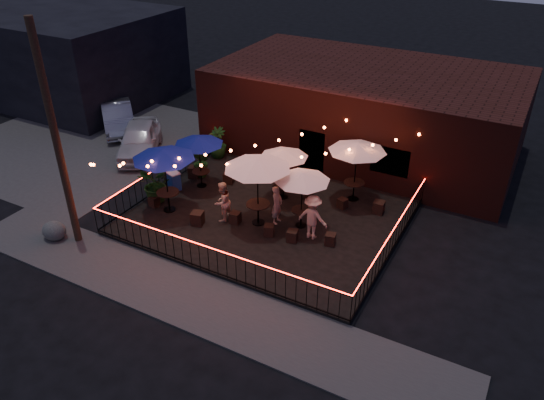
{
  "coord_description": "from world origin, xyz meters",
  "views": [
    {
      "loc": [
        8.52,
        -13.28,
        11.24
      ],
      "look_at": [
        0.27,
        1.88,
        1.0
      ],
      "focal_mm": 35.0,
      "sensor_mm": 36.0,
      "label": 1
    }
  ],
  "objects": [
    {
      "name": "patron_b",
      "position": [
        -1.35,
        0.94,
        0.96
      ],
      "size": [
        0.71,
        0.86,
        1.61
      ],
      "primitive_type": "imported",
      "rotation": [
        0.0,
        0.0,
        -1.71
      ],
      "color": "beige",
      "rests_on": "patio"
    },
    {
      "name": "bistro_chair_4",
      "position": [
        -0.84,
        0.99,
        0.37
      ],
      "size": [
        0.4,
        0.4,
        0.44
      ],
      "primitive_type": "cube",
      "rotation": [
        0.0,
        0.0,
        0.09
      ],
      "color": "black",
      "rests_on": "patio"
    },
    {
      "name": "boulder",
      "position": [
        -6.22,
        -2.93,
        0.35
      ],
      "size": [
        1.02,
        0.9,
        0.71
      ],
      "primitive_type": "ellipsoid",
      "rotation": [
        0.0,
        0.0,
        0.15
      ],
      "color": "#454540",
      "rests_on": "ground"
    },
    {
      "name": "bistro_chair_7",
      "position": [
        0.87,
        3.97,
        0.36
      ],
      "size": [
        0.4,
        0.4,
        0.41
      ],
      "primitive_type": "cube",
      "rotation": [
        0.0,
        0.0,
        3.29
      ],
      "color": "black",
      "rests_on": "patio"
    },
    {
      "name": "cafe_table_0",
      "position": [
        -3.62,
        0.52,
        2.58
      ],
      "size": [
        3.13,
        3.13,
        2.66
      ],
      "rotation": [
        0.0,
        0.0,
        -0.38
      ],
      "color": "black",
      "rests_on": "patio"
    },
    {
      "name": "fence_left",
      "position": [
        -5.0,
        2.0,
        0.66
      ],
      "size": [
        0.04,
        8.0,
        1.04
      ],
      "rotation": [
        0.0,
        0.0,
        1.57
      ],
      "color": "black",
      "rests_on": "patio"
    },
    {
      "name": "bistro_chair_0",
      "position": [
        -4.35,
        0.48,
        0.35
      ],
      "size": [
        0.37,
        0.37,
        0.41
      ],
      "primitive_type": "cube",
      "rotation": [
        0.0,
        0.0,
        -0.09
      ],
      "color": "black",
      "rests_on": "patio"
    },
    {
      "name": "bistro_chair_2",
      "position": [
        -4.39,
        3.26,
        0.41
      ],
      "size": [
        0.53,
        0.53,
        0.51
      ],
      "primitive_type": "cube",
      "rotation": [
        0.0,
        0.0,
        0.27
      ],
      "color": "black",
      "rests_on": "patio"
    },
    {
      "name": "fence_right",
      "position": [
        5.0,
        2.0,
        0.66
      ],
      "size": [
        0.04,
        8.0,
        1.04
      ],
      "rotation": [
        0.0,
        0.0,
        1.57
      ],
      "color": "black",
      "rests_on": "patio"
    },
    {
      "name": "cafe_table_3",
      "position": [
        -0.11,
        3.56,
        2.13
      ],
      "size": [
        2.29,
        2.29,
        2.17
      ],
      "rotation": [
        0.0,
        0.0,
        -0.18
      ],
      "color": "black",
      "rests_on": "patio"
    },
    {
      "name": "cafe_table_4",
      "position": [
        1.46,
        2.0,
        2.22
      ],
      "size": [
        2.37,
        2.37,
        2.27
      ],
      "rotation": [
        0.0,
        0.0,
        -0.17
      ],
      "color": "black",
      "rests_on": "patio"
    },
    {
      "name": "parking_lot",
      "position": [
        -12.0,
        4.0,
        0.01
      ],
      "size": [
        11.0,
        12.0,
        0.02
      ],
      "primitive_type": "cube",
      "color": "#464240",
      "rests_on": "ground"
    },
    {
      "name": "bistro_chair_6",
      "position": [
        -0.51,
        3.84,
        0.36
      ],
      "size": [
        0.4,
        0.4,
        0.41
      ],
      "primitive_type": "cube",
      "rotation": [
        0.0,
        0.0,
        0.15
      ],
      "color": "black",
      "rests_on": "patio"
    },
    {
      "name": "fence_front",
      "position": [
        0.0,
        -2.0,
        0.66
      ],
      "size": [
        10.0,
        0.04,
        1.04
      ],
      "color": "black",
      "rests_on": "patio"
    },
    {
      "name": "bistro_chair_1",
      "position": [
        -2.05,
        0.23,
        0.41
      ],
      "size": [
        0.53,
        0.53,
        0.52
      ],
      "primitive_type": "cube",
      "rotation": [
        0.0,
        0.0,
        3.4
      ],
      "color": "black",
      "rests_on": "patio"
    },
    {
      "name": "cooler",
      "position": [
        -4.5,
        1.97,
        0.56
      ],
      "size": [
        0.73,
        0.64,
        0.8
      ],
      "rotation": [
        0.0,
        0.0,
        -0.4
      ],
      "color": "#1D43A7",
      "rests_on": "patio"
    },
    {
      "name": "bistro_chair_3",
      "position": [
        -2.78,
        3.55,
        0.39
      ],
      "size": [
        0.51,
        0.51,
        0.48
      ],
      "primitive_type": "cube",
      "rotation": [
        0.0,
        0.0,
        3.46
      ],
      "color": "black",
      "rests_on": "patio"
    },
    {
      "name": "cafe_table_2",
      "position": [
        -0.06,
        1.39,
        2.66
      ],
      "size": [
        2.77,
        2.77,
        2.75
      ],
      "rotation": [
        0.0,
        0.0,
        0.12
      ],
      "color": "black",
      "rests_on": "patio"
    },
    {
      "name": "brick_building",
      "position": [
        1.0,
        9.99,
        2.0
      ],
      "size": [
        14.0,
        8.0,
        4.0
      ],
      "color": "#3C1710",
      "rests_on": "ground"
    },
    {
      "name": "ground",
      "position": [
        0.0,
        0.0,
        0.0
      ],
      "size": [
        110.0,
        110.0,
        0.0
      ],
      "primitive_type": "plane",
      "color": "black",
      "rests_on": "ground"
    },
    {
      "name": "patio",
      "position": [
        0.0,
        2.0,
        0.07
      ],
      "size": [
        10.0,
        8.0,
        0.15
      ],
      "primitive_type": "cube",
      "color": "black",
      "rests_on": "ground"
    },
    {
      "name": "potted_shrub_b",
      "position": [
        -4.07,
        3.43,
        0.86
      ],
      "size": [
        0.96,
        0.87,
        1.42
      ],
      "primitive_type": "imported",
      "rotation": [
        0.0,
        0.0,
        -0.38
      ],
      "color": "#14380D",
      "rests_on": "patio"
    },
    {
      "name": "bistro_chair_8",
      "position": [
        1.62,
        0.94,
        0.37
      ],
      "size": [
        0.43,
        0.43,
        0.44
      ],
      "primitive_type": "cube",
      "rotation": [
        0.0,
        0.0,
        0.17
      ],
      "color": "black",
      "rests_on": "patio"
    },
    {
      "name": "potted_shrub_c",
      "position": [
        -4.6,
        5.49,
        0.88
      ],
      "size": [
        0.83,
        0.83,
        1.45
      ],
      "primitive_type": "imported",
      "rotation": [
        0.0,
        0.0,
        -0.02
      ],
      "color": "#163310",
      "rests_on": "patio"
    },
    {
      "name": "bistro_chair_9",
      "position": [
        2.91,
        1.41,
        0.36
      ],
      "size": [
        0.43,
        0.43,
        0.43
      ],
      "primitive_type": "cube",
      "rotation": [
        0.0,
        0.0,
        3.37
      ],
      "color": "black",
      "rests_on": "patio"
    },
    {
      "name": "cafe_table_1",
      "position": [
        -3.64,
        2.77,
        2.24
      ],
      "size": [
        2.25,
        2.25,
        2.28
      ],
      "rotation": [
        0.0,
        0.0,
        0.09
      ],
      "color": "black",
      "rests_on": "patio"
    },
    {
      "name": "bistro_chair_11",
      "position": [
        3.73,
        4.29,
        0.4
      ],
      "size": [
        0.45,
        0.45,
        0.49
      ],
      "primitive_type": "cube",
      "rotation": [
        0.0,
        0.0,
        3.23
      ],
      "color": "black",
      "rests_on": "patio"
    },
    {
      "name": "cafe_table_5",
      "position": [
        2.48,
        4.8,
        2.48
      ],
      "size": [
        2.77,
        2.77,
        2.55
      ],
      "rotation": [
        0.0,
        0.0,
        0.22
      ],
      "color": "black",
      "rests_on": "patio"
    },
    {
      "name": "patron_c",
      "position": [
        2.14,
        1.5,
        1.02
      ],
      "size": [
        1.14,
        0.68,
        1.74
      ],
      "primitive_type": "imported",
      "rotation": [
        0.0,
        0.0,
        3.11
      ],
      "color": "tan",
      "rests_on": "patio"
    },
    {
      "name": "background_building",
      "position": [
        -18.0,
        9.0,
        2.5
      ],
      "size": [
        12.0,
        9.0,
        5.0
      ],
      "primitive_type": "cube",
      "color": "black",
      "rests_on": "ground"
    },
    {
      "name": "car_silver",
      "position": [
        -11.27,
        5.99,
        0.72
      ],
      "size": [
        4.24,
        4.07,
        1.44
      ],
      "primitive_type": "imported",
      "rotation": [
        0.0,
        0.0,
        0.83
      ],
      "color": "#9898A0",
      "rests_on": "ground"
    },
    {
      "name": "potted_shrub_a",
      "position": [
        -4.46,
        0.85,
        0.91
      ],
      "size": [
        1.68,
        1.58,
        1.51
      ],
      "primitive_type": "imported",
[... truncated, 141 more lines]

